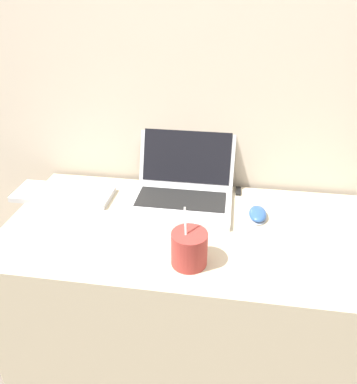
{
  "coord_description": "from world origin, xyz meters",
  "views": [
    {
      "loc": [
        0.11,
        -0.71,
        1.46
      ],
      "look_at": [
        -0.06,
        0.38,
        0.83
      ],
      "focal_mm": 35.0,
      "sensor_mm": 36.0,
      "label": 1
    }
  ],
  "objects": [
    {
      "name": "drink_cup",
      "position": [
        0.01,
        0.13,
        0.8
      ],
      "size": [
        0.1,
        0.1,
        0.18
      ],
      "color": "#9E332D",
      "rests_on": "desk"
    },
    {
      "name": "usb_stick",
      "position": [
        0.15,
        0.57,
        0.75
      ],
      "size": [
        0.02,
        0.06,
        0.01
      ],
      "color": "black",
      "rests_on": "desk"
    },
    {
      "name": "external_keyboard",
      "position": [
        -0.51,
        0.43,
        0.76
      ],
      "size": [
        0.37,
        0.14,
        0.02
      ],
      "color": "silver",
      "rests_on": "desk"
    },
    {
      "name": "wall_back",
      "position": [
        0.0,
        0.65,
        1.25
      ],
      "size": [
        7.0,
        0.04,
        2.5
      ],
      "color": "beige",
      "rests_on": "ground_plane"
    },
    {
      "name": "laptop",
      "position": [
        -0.06,
        0.49,
        0.8
      ],
      "size": [
        0.36,
        0.35,
        0.24
      ],
      "color": "silver",
      "rests_on": "desk"
    },
    {
      "name": "desk",
      "position": [
        0.0,
        0.3,
        0.37
      ],
      "size": [
        1.26,
        0.61,
        0.75
      ],
      "color": "beige",
      "rests_on": "ground_plane"
    },
    {
      "name": "computer_mouse",
      "position": [
        0.21,
        0.4,
        0.76
      ],
      "size": [
        0.06,
        0.1,
        0.03
      ],
      "color": "#B2B2B7",
      "rests_on": "desk"
    }
  ]
}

